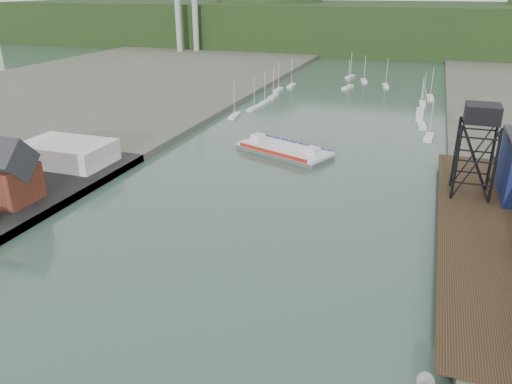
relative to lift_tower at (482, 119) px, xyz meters
The scene contains 8 objects.
ground 69.53m from the lift_tower, 121.11° to the right, with size 600.00×600.00×0.00m, color #324E44.
west_land 129.84m from the lift_tower, behind, with size 120.00×400.00×3.20m, color #4C5142.
east_pier 19.03m from the lift_tower, 81.25° to the right, with size 14.00×70.00×2.45m.
white_shed 80.28m from the lift_tower, behind, with size 18.00×12.00×4.50m, color silver.
lift_tower is the anchor object (origin of this frame).
marina_sailboats 89.04m from the lift_tower, 113.46° to the left, with size 57.71×92.65×0.90m.
distant_hills 246.51m from the lift_tower, 99.10° to the left, with size 500.00×120.00×80.00m.
chain_ferry 45.12m from the lift_tower, 155.99° to the left, with size 23.90×16.57×3.19m.
Camera 1 is at (26.06, -31.22, 36.36)m, focal length 35.00 mm.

